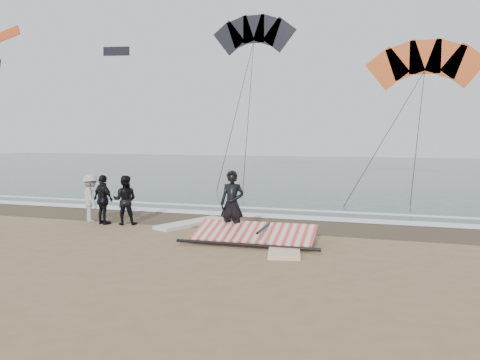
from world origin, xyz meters
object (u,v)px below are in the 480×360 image
object	(u,v)px
board_white	(284,245)
sail_rig	(253,235)
board_cream	(191,223)
man_main	(232,204)

from	to	relation	value
board_white	sail_rig	distance (m)	1.06
board_cream	man_main	bearing A→B (deg)	-12.06
board_cream	sail_rig	bearing A→B (deg)	-9.32
board_white	board_cream	distance (m)	4.23
man_main	board_cream	distance (m)	2.56
board_white	sail_rig	world-z (taller)	sail_rig
board_cream	sail_rig	world-z (taller)	sail_rig
man_main	sail_rig	distance (m)	1.14
board_cream	sail_rig	size ratio (longest dim) A/B	0.68
board_white	board_cream	world-z (taller)	board_white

